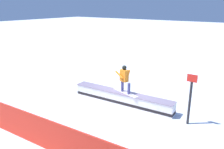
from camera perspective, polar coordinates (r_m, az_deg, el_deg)
ground_plane at (r=11.67m, az=2.45°, el=-7.21°), size 120.00×120.00×0.00m
grind_box at (r=11.56m, az=2.46°, el=-5.93°), size 5.34×0.86×0.63m
snowboarder at (r=11.15m, az=3.12°, el=-0.92°), size 1.58×0.69×1.36m
safety_fence at (r=8.31m, az=-15.84°, el=-14.09°), size 12.24×0.70×1.16m
trail_marker at (r=9.87m, az=18.76°, el=-5.60°), size 0.40×0.10×2.15m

